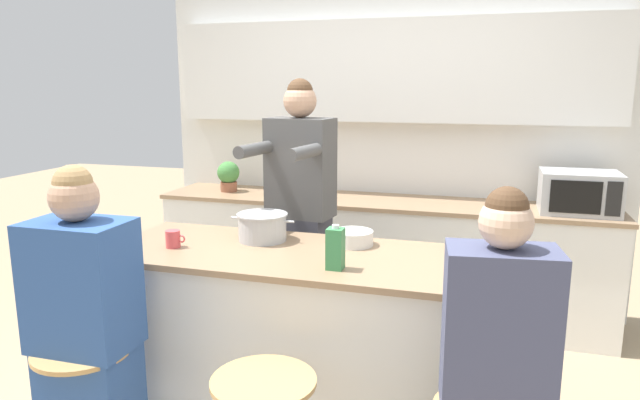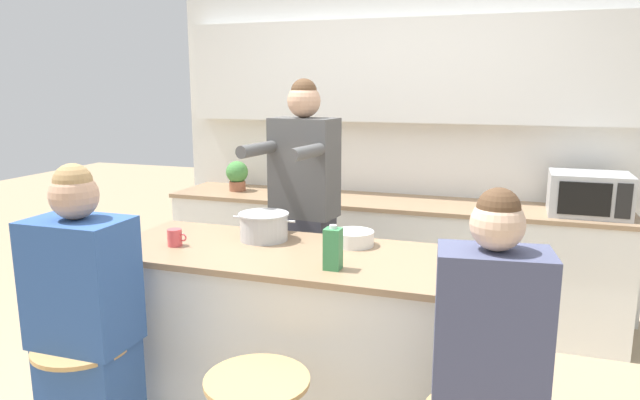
{
  "view_description": "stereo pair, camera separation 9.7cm",
  "coord_description": "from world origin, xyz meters",
  "px_view_note": "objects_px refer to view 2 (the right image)",
  "views": [
    {
      "loc": [
        0.78,
        -2.51,
        1.73
      ],
      "look_at": [
        0.0,
        0.07,
        1.18
      ],
      "focal_mm": 32.0,
      "sensor_mm": 36.0,
      "label": 1
    },
    {
      "loc": [
        0.87,
        -2.48,
        1.73
      ],
      "look_at": [
        0.0,
        0.07,
        1.18
      ],
      "focal_mm": 32.0,
      "sensor_mm": 36.0,
      "label": 2
    }
  ],
  "objects_px": {
    "cooking_pot": "(264,226)",
    "coffee_cup_far": "(175,238)",
    "person_cooking": "(304,228)",
    "microwave": "(589,194)",
    "person_wrapped_blanket": "(86,334)",
    "juice_carton": "(333,249)",
    "coffee_cup_near": "(477,275)",
    "fruit_bowl": "(353,238)",
    "potted_plant": "(237,175)",
    "bar_stool_leftmost": "(87,400)",
    "kitchen_island": "(315,343)"
  },
  "relations": [
    {
      "from": "cooking_pot",
      "to": "coffee_cup_far",
      "type": "relative_size",
      "value": 3.33
    },
    {
      "from": "person_cooking",
      "to": "microwave",
      "type": "bearing_deg",
      "value": 36.51
    },
    {
      "from": "person_wrapped_blanket",
      "to": "juice_carton",
      "type": "xyz_separation_m",
      "value": [
        0.98,
        0.44,
        0.35
      ]
    },
    {
      "from": "coffee_cup_near",
      "to": "coffee_cup_far",
      "type": "relative_size",
      "value": 1.03
    },
    {
      "from": "fruit_bowl",
      "to": "potted_plant",
      "type": "height_order",
      "value": "potted_plant"
    },
    {
      "from": "cooking_pot",
      "to": "fruit_bowl",
      "type": "distance_m",
      "value": 0.48
    },
    {
      "from": "person_wrapped_blanket",
      "to": "fruit_bowl",
      "type": "xyz_separation_m",
      "value": [
        0.96,
        0.84,
        0.29
      ]
    },
    {
      "from": "coffee_cup_far",
      "to": "person_cooking",
      "type": "bearing_deg",
      "value": 59.82
    },
    {
      "from": "coffee_cup_near",
      "to": "bar_stool_leftmost",
      "type": "bearing_deg",
      "value": -163.49
    },
    {
      "from": "fruit_bowl",
      "to": "person_wrapped_blanket",
      "type": "bearing_deg",
      "value": -138.92
    },
    {
      "from": "coffee_cup_far",
      "to": "juice_carton",
      "type": "bearing_deg",
      "value": -6.2
    },
    {
      "from": "cooking_pot",
      "to": "potted_plant",
      "type": "height_order",
      "value": "potted_plant"
    },
    {
      "from": "coffee_cup_near",
      "to": "potted_plant",
      "type": "height_order",
      "value": "potted_plant"
    },
    {
      "from": "bar_stool_leftmost",
      "to": "person_cooking",
      "type": "bearing_deg",
      "value": 67.09
    },
    {
      "from": "kitchen_island",
      "to": "potted_plant",
      "type": "distance_m",
      "value": 2.08
    },
    {
      "from": "juice_carton",
      "to": "microwave",
      "type": "relative_size",
      "value": 0.41
    },
    {
      "from": "kitchen_island",
      "to": "person_cooking",
      "type": "xyz_separation_m",
      "value": [
        -0.29,
        0.63,
        0.41
      ]
    },
    {
      "from": "bar_stool_leftmost",
      "to": "fruit_bowl",
      "type": "distance_m",
      "value": 1.43
    },
    {
      "from": "person_wrapped_blanket",
      "to": "fruit_bowl",
      "type": "relative_size",
      "value": 6.86
    },
    {
      "from": "kitchen_island",
      "to": "person_cooking",
      "type": "bearing_deg",
      "value": 114.78
    },
    {
      "from": "juice_carton",
      "to": "kitchen_island",
      "type": "bearing_deg",
      "value": 128.4
    },
    {
      "from": "kitchen_island",
      "to": "potted_plant",
      "type": "xyz_separation_m",
      "value": [
        -1.22,
        1.59,
        0.55
      ]
    },
    {
      "from": "person_cooking",
      "to": "cooking_pot",
      "type": "bearing_deg",
      "value": -88.51
    },
    {
      "from": "coffee_cup_far",
      "to": "kitchen_island",
      "type": "bearing_deg",
      "value": 7.64
    },
    {
      "from": "potted_plant",
      "to": "cooking_pot",
      "type": "bearing_deg",
      "value": -58.29
    },
    {
      "from": "coffee_cup_far",
      "to": "microwave",
      "type": "relative_size",
      "value": 0.21
    },
    {
      "from": "person_cooking",
      "to": "potted_plant",
      "type": "distance_m",
      "value": 1.34
    },
    {
      "from": "coffee_cup_near",
      "to": "coffee_cup_far",
      "type": "xyz_separation_m",
      "value": [
        -1.48,
        0.09,
        0.0
      ]
    },
    {
      "from": "kitchen_island",
      "to": "coffee_cup_near",
      "type": "height_order",
      "value": "coffee_cup_near"
    },
    {
      "from": "person_wrapped_blanket",
      "to": "microwave",
      "type": "relative_size",
      "value": 2.87
    },
    {
      "from": "juice_carton",
      "to": "potted_plant",
      "type": "height_order",
      "value": "juice_carton"
    },
    {
      "from": "bar_stool_leftmost",
      "to": "potted_plant",
      "type": "distance_m",
      "value": 2.37
    },
    {
      "from": "kitchen_island",
      "to": "cooking_pot",
      "type": "relative_size",
      "value": 5.98
    },
    {
      "from": "kitchen_island",
      "to": "coffee_cup_far",
      "type": "height_order",
      "value": "coffee_cup_far"
    },
    {
      "from": "person_cooking",
      "to": "coffee_cup_far",
      "type": "xyz_separation_m",
      "value": [
        -0.42,
        -0.73,
        0.09
      ]
    },
    {
      "from": "person_wrapped_blanket",
      "to": "cooking_pot",
      "type": "distance_m",
      "value": 0.98
    },
    {
      "from": "juice_carton",
      "to": "coffee_cup_far",
      "type": "bearing_deg",
      "value": 173.8
    },
    {
      "from": "kitchen_island",
      "to": "fruit_bowl",
      "type": "relative_size",
      "value": 10.13
    },
    {
      "from": "person_cooking",
      "to": "potted_plant",
      "type": "xyz_separation_m",
      "value": [
        -0.93,
        0.96,
        0.13
      ]
    },
    {
      "from": "person_wrapped_blanket",
      "to": "cooking_pot",
      "type": "relative_size",
      "value": 4.05
    },
    {
      "from": "fruit_bowl",
      "to": "coffee_cup_far",
      "type": "relative_size",
      "value": 1.97
    },
    {
      "from": "person_wrapped_blanket",
      "to": "fruit_bowl",
      "type": "distance_m",
      "value": 1.31
    },
    {
      "from": "person_wrapped_blanket",
      "to": "microwave",
      "type": "height_order",
      "value": "person_wrapped_blanket"
    },
    {
      "from": "cooking_pot",
      "to": "juice_carton",
      "type": "bearing_deg",
      "value": -35.29
    },
    {
      "from": "coffee_cup_near",
      "to": "juice_carton",
      "type": "xyz_separation_m",
      "value": [
        -0.61,
        -0.01,
        0.06
      ]
    },
    {
      "from": "person_wrapped_blanket",
      "to": "coffee_cup_far",
      "type": "height_order",
      "value": "person_wrapped_blanket"
    },
    {
      "from": "kitchen_island",
      "to": "coffee_cup_near",
      "type": "distance_m",
      "value": 0.93
    },
    {
      "from": "kitchen_island",
      "to": "juice_carton",
      "type": "relative_size",
      "value": 10.44
    },
    {
      "from": "person_wrapped_blanket",
      "to": "juice_carton",
      "type": "height_order",
      "value": "person_wrapped_blanket"
    },
    {
      "from": "person_cooking",
      "to": "potted_plant",
      "type": "height_order",
      "value": "person_cooking"
    }
  ]
}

